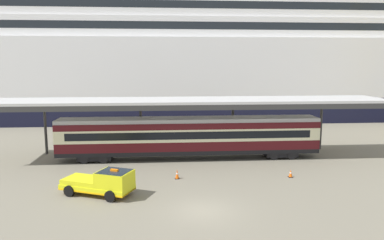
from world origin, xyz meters
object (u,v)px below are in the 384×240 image
Objects in this scene: cruise_ship at (262,49)px; train_carriage at (189,136)px; traffic_cone_mid at (291,173)px; service_truck at (103,182)px; traffic_cone_near at (177,174)px.

cruise_ship is 36.92m from train_carriage.
cruise_ship is 41.18m from traffic_cone_mid.
train_carriage is 12.08m from service_truck.
traffic_cone_near is (-17.14, -38.39, -11.64)m from cruise_ship.
cruise_ship reaches higher than traffic_cone_near.
traffic_cone_near is at bearing -102.91° from train_carriage.
service_truck is at bearing -168.27° from traffic_cone_mid.
cruise_ship reaches higher than traffic_cone_mid.
cruise_ship is 259.82× the size of traffic_cone_mid.
train_carriage is at bearing -116.10° from cruise_ship.
traffic_cone_near is at bearing 32.28° from service_truck.
train_carriage is 38.28× the size of traffic_cone_mid.
cruise_ship is 220.64× the size of traffic_cone_near.
train_carriage is at bearing 54.98° from service_truck.
train_carriage is at bearing 139.75° from traffic_cone_mid.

